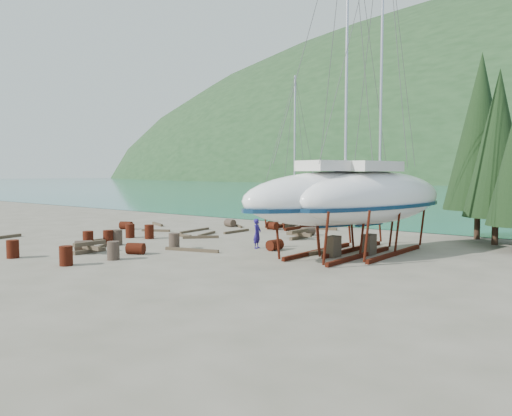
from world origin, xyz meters
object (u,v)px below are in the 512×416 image
Objects in this scene: worker at (257,234)px; small_sailboat_shore at (292,203)px; large_sailboat_near at (339,197)px; large_sailboat_far at (374,197)px.

small_sailboat_shore is at bearing 9.72° from worker.
large_sailboat_near reaches higher than worker.
worker is at bearing -155.34° from large_sailboat_near.
large_sailboat_near is 1.01× the size of large_sailboat_far.
small_sailboat_shore reaches higher than worker.
worker is at bearing -148.32° from large_sailboat_far.
large_sailboat_near is 2.01m from large_sailboat_far.
large_sailboat_far reaches higher than worker.
large_sailboat_far is 1.57× the size of small_sailboat_shore.
large_sailboat_far is at bearing -13.99° from small_sailboat_shore.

